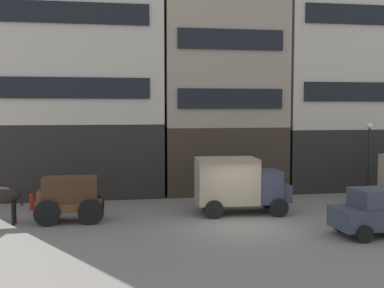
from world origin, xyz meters
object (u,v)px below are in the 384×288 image
object	(u,v)px
pedestrian_officer	(54,189)
streetlamp_curbside	(369,149)
delivery_truck_far	(239,183)
sedan_dark	(379,212)
fire_hydrant_curbside	(32,202)
cargo_wagon	(69,196)

from	to	relation	value
pedestrian_officer	streetlamp_curbside	world-z (taller)	streetlamp_curbside
streetlamp_curbside	delivery_truck_far	bearing A→B (deg)	-159.51
sedan_dark	fire_hydrant_curbside	xyz separation A→B (m)	(-14.07, 6.98, -0.49)
cargo_wagon	pedestrian_officer	world-z (taller)	cargo_wagon
delivery_truck_far	fire_hydrant_curbside	size ratio (longest dim) A/B	5.33
fire_hydrant_curbside	streetlamp_curbside	bearing A→B (deg)	2.61
cargo_wagon	delivery_truck_far	world-z (taller)	delivery_truck_far
streetlamp_curbside	fire_hydrant_curbside	size ratio (longest dim) A/B	4.96
sedan_dark	streetlamp_curbside	bearing A→B (deg)	63.03
sedan_dark	pedestrian_officer	world-z (taller)	sedan_dark
delivery_truck_far	streetlamp_curbside	world-z (taller)	streetlamp_curbside
streetlamp_curbside	fire_hydrant_curbside	xyz separation A→B (m)	(-18.04, -0.82, -2.24)
pedestrian_officer	streetlamp_curbside	xyz separation A→B (m)	(17.03, 0.71, 1.69)
streetlamp_curbside	fire_hydrant_curbside	bearing A→B (deg)	-177.39
cargo_wagon	delivery_truck_far	xyz separation A→B (m)	(7.71, 0.44, 0.28)
cargo_wagon	streetlamp_curbside	bearing A→B (deg)	12.50
pedestrian_officer	sedan_dark	bearing A→B (deg)	-28.51
pedestrian_officer	streetlamp_curbside	distance (m)	17.13
sedan_dark	fire_hydrant_curbside	bearing A→B (deg)	153.63
sedan_dark	pedestrian_officer	distance (m)	14.86
sedan_dark	pedestrian_officer	xyz separation A→B (m)	(-13.06, 7.09, 0.07)
cargo_wagon	streetlamp_curbside	xyz separation A→B (m)	(16.05, 3.56, 1.52)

